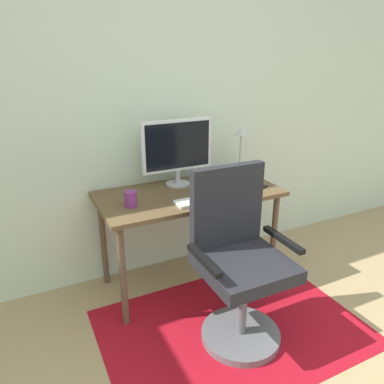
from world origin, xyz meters
The scene contains 10 objects.
wall_back centered at (0.00, 2.20, 1.30)m, with size 6.00×0.10×2.60m, color silver.
area_rug centered at (0.18, 1.21, 0.00)m, with size 1.62×1.14×0.01m, color #AA101E.
desk centered at (0.17, 1.81, 0.65)m, with size 1.29×0.63×0.74m.
monitor centered at (0.16, 1.99, 1.02)m, with size 0.54×0.18×0.49m.
keyboard centered at (0.20, 1.61, 0.74)m, with size 0.43×0.13×0.02m, color white.
computer_mouse centered at (0.49, 1.62, 0.75)m, with size 0.06×0.10×0.03m, color black.
coffee_cup centered at (-0.28, 1.74, 0.79)m, with size 0.08×0.08×0.10m, color #7B2D75.
cell_phone centered at (0.68, 1.70, 0.74)m, with size 0.07×0.14×0.01m, color black.
desk_lamp centered at (0.67, 1.94, 1.02)m, with size 0.11×0.11×0.40m.
office_chair centered at (0.18, 1.17, 0.47)m, with size 0.57×0.49×1.06m.
Camera 1 is at (-0.89, -0.38, 1.66)m, focal length 34.27 mm.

